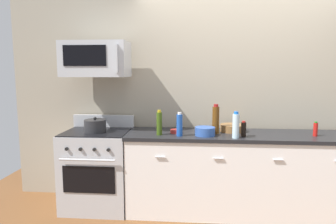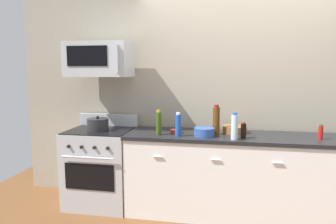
# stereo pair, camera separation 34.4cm
# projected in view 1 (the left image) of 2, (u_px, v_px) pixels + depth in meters

# --- Properties ---
(ground_plane) EXTENTS (6.85, 6.85, 0.00)m
(ground_plane) POSITION_uv_depth(u_px,v_px,m) (241.00, 212.00, 3.58)
(ground_plane) COLOR brown
(back_wall) EXTENTS (5.71, 0.10, 2.70)m
(back_wall) POSITION_uv_depth(u_px,v_px,m) (240.00, 93.00, 3.80)
(back_wall) COLOR #9E937F
(back_wall) RESTS_ON ground_plane
(counter_unit) EXTENTS (2.62, 0.66, 0.92)m
(counter_unit) POSITION_uv_depth(u_px,v_px,m) (242.00, 173.00, 3.52)
(counter_unit) COLOR white
(counter_unit) RESTS_ON ground_plane
(range_oven) EXTENTS (0.76, 0.69, 1.07)m
(range_oven) POSITION_uv_depth(u_px,v_px,m) (98.00, 169.00, 3.66)
(range_oven) COLOR #B7BABF
(range_oven) RESTS_ON ground_plane
(microwave) EXTENTS (0.74, 0.44, 0.40)m
(microwave) POSITION_uv_depth(u_px,v_px,m) (96.00, 59.00, 3.53)
(microwave) COLOR #B7BABF
(bottle_olive_oil) EXTENTS (0.06, 0.06, 0.28)m
(bottle_olive_oil) POSITION_uv_depth(u_px,v_px,m) (159.00, 123.00, 3.38)
(bottle_olive_oil) COLOR #385114
(bottle_olive_oil) RESTS_ON countertop_slab
(bottle_wine_amber) EXTENTS (0.08, 0.08, 0.33)m
(bottle_wine_amber) POSITION_uv_depth(u_px,v_px,m) (216.00, 119.00, 3.46)
(bottle_wine_amber) COLOR #59330F
(bottle_wine_amber) RESTS_ON countertop_slab
(bottle_water_clear) EXTENTS (0.07, 0.07, 0.28)m
(bottle_water_clear) POSITION_uv_depth(u_px,v_px,m) (236.00, 126.00, 3.22)
(bottle_water_clear) COLOR silver
(bottle_water_clear) RESTS_ON countertop_slab
(bottle_soda_blue) EXTENTS (0.07, 0.07, 0.26)m
(bottle_soda_blue) POSITION_uv_depth(u_px,v_px,m) (179.00, 125.00, 3.32)
(bottle_soda_blue) COLOR #1E4CA5
(bottle_soda_blue) RESTS_ON countertop_slab
(bottle_soy_sauce_dark) EXTENTS (0.06, 0.06, 0.17)m
(bottle_soy_sauce_dark) POSITION_uv_depth(u_px,v_px,m) (243.00, 129.00, 3.31)
(bottle_soy_sauce_dark) COLOR black
(bottle_soy_sauce_dark) RESTS_ON countertop_slab
(bottle_hot_sauce_red) EXTENTS (0.05, 0.05, 0.16)m
(bottle_hot_sauce_red) POSITION_uv_depth(u_px,v_px,m) (315.00, 129.00, 3.32)
(bottle_hot_sauce_red) COLOR #B21914
(bottle_hot_sauce_red) RESTS_ON countertop_slab
(bowl_red_small) EXTENTS (0.12, 0.12, 0.04)m
(bowl_red_small) POSITION_uv_depth(u_px,v_px,m) (176.00, 131.00, 3.49)
(bowl_red_small) COLOR #B72D28
(bowl_red_small) RESTS_ON countertop_slab
(bowl_blue_mixing) EXTENTS (0.22, 0.22, 0.09)m
(bowl_blue_mixing) POSITION_uv_depth(u_px,v_px,m) (205.00, 131.00, 3.36)
(bowl_blue_mixing) COLOR #2D519E
(bowl_blue_mixing) RESTS_ON countertop_slab
(bowl_wooden_salad) EXTENTS (0.28, 0.28, 0.08)m
(bowl_wooden_salad) POSITION_uv_depth(u_px,v_px,m) (232.00, 128.00, 3.58)
(bowl_wooden_salad) COLOR brown
(bowl_wooden_salad) RESTS_ON countertop_slab
(stockpot) EXTENTS (0.25, 0.25, 0.18)m
(stockpot) POSITION_uv_depth(u_px,v_px,m) (95.00, 126.00, 3.54)
(stockpot) COLOR #262628
(stockpot) RESTS_ON range_oven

